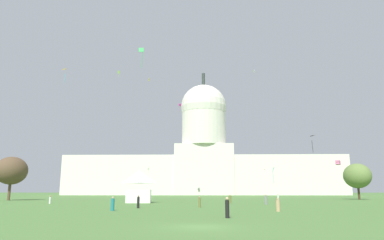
{
  "coord_description": "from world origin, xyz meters",
  "views": [
    {
      "loc": [
        0.12,
        -23.56,
        2.33
      ],
      "look_at": [
        -3.75,
        106.34,
        28.86
      ],
      "focal_mm": 32.42,
      "sensor_mm": 36.0,
      "label": 1
    }
  ],
  "objects_px": {
    "tree_west_mid": "(11,171)",
    "kite_green_mid": "(141,53)",
    "tree_east_far": "(357,176)",
    "person_white_mid_right": "(50,200)",
    "person_black_front_left": "(227,208)",
    "kite_pink_low": "(338,163)",
    "person_black_back_right": "(138,202)",
    "kite_red_low": "(263,171)",
    "person_grey_edge_west": "(266,200)",
    "event_tent": "(139,186)",
    "kite_yellow_high": "(149,80)",
    "kite_magenta_high": "(180,105)",
    "kite_black_low": "(311,139)",
    "kite_white_high": "(254,71)",
    "person_olive_back_left": "(230,199)",
    "person_tan_mid_left": "(278,205)",
    "kite_turquoise_low": "(273,171)",
    "capitol_building": "(204,157)",
    "person_white_mid_center": "(278,198)",
    "person_olive_near_tree_east": "(200,202)",
    "person_teal_front_right": "(113,204)",
    "kite_lime_high": "(119,73)",
    "kite_gold_mid": "(66,71)"
  },
  "relations": [
    {
      "from": "person_black_front_left",
      "to": "kite_magenta_high",
      "type": "xyz_separation_m",
      "value": [
        -11.65,
        113.63,
        37.77
      ]
    },
    {
      "from": "kite_green_mid",
      "to": "kite_red_low",
      "type": "height_order",
      "value": "kite_green_mid"
    },
    {
      "from": "person_white_mid_right",
      "to": "person_teal_front_right",
      "type": "distance_m",
      "value": 27.24
    },
    {
      "from": "event_tent",
      "to": "person_black_front_left",
      "type": "height_order",
      "value": "event_tent"
    },
    {
      "from": "person_tan_mid_left",
      "to": "person_olive_near_tree_east",
      "type": "bearing_deg",
      "value": -137.34
    },
    {
      "from": "kite_black_low",
      "to": "kite_white_high",
      "type": "relative_size",
      "value": 3.94
    },
    {
      "from": "tree_west_mid",
      "to": "kite_green_mid",
      "type": "distance_m",
      "value": 54.22
    },
    {
      "from": "event_tent",
      "to": "kite_lime_high",
      "type": "relative_size",
      "value": 2.09
    },
    {
      "from": "person_white_mid_center",
      "to": "person_black_front_left",
      "type": "bearing_deg",
      "value": -41.98
    },
    {
      "from": "tree_east_far",
      "to": "person_white_mid_right",
      "type": "distance_m",
      "value": 76.1
    },
    {
      "from": "person_olive_back_left",
      "to": "kite_turquoise_low",
      "type": "relative_size",
      "value": 0.35
    },
    {
      "from": "tree_west_mid",
      "to": "person_black_front_left",
      "type": "distance_m",
      "value": 73.54
    },
    {
      "from": "person_black_back_right",
      "to": "kite_green_mid",
      "type": "relative_size",
      "value": 0.5
    },
    {
      "from": "person_black_front_left",
      "to": "kite_magenta_high",
      "type": "distance_m",
      "value": 120.31
    },
    {
      "from": "kite_green_mid",
      "to": "kite_turquoise_low",
      "type": "relative_size",
      "value": 0.71
    },
    {
      "from": "person_black_back_right",
      "to": "person_white_mid_right",
      "type": "bearing_deg",
      "value": 133.35
    },
    {
      "from": "event_tent",
      "to": "person_olive_back_left",
      "type": "xyz_separation_m",
      "value": [
        17.56,
        -2.44,
        -2.46
      ]
    },
    {
      "from": "kite_pink_low",
      "to": "kite_red_low",
      "type": "bearing_deg",
      "value": 137.15
    },
    {
      "from": "kite_white_high",
      "to": "kite_lime_high",
      "type": "bearing_deg",
      "value": 76.7
    },
    {
      "from": "person_grey_edge_west",
      "to": "person_teal_front_right",
      "type": "distance_m",
      "value": 28.81
    },
    {
      "from": "event_tent",
      "to": "kite_yellow_high",
      "type": "height_order",
      "value": "kite_yellow_high"
    },
    {
      "from": "person_black_front_left",
      "to": "kite_magenta_high",
      "type": "bearing_deg",
      "value": 18.54
    },
    {
      "from": "tree_west_mid",
      "to": "person_olive_back_left",
      "type": "height_order",
      "value": "tree_west_mid"
    },
    {
      "from": "capitol_building",
      "to": "kite_red_low",
      "type": "relative_size",
      "value": 77.55
    },
    {
      "from": "kite_gold_mid",
      "to": "kite_green_mid",
      "type": "bearing_deg",
      "value": 159.24
    },
    {
      "from": "person_olive_back_left",
      "to": "person_grey_edge_west",
      "type": "relative_size",
      "value": 0.96
    },
    {
      "from": "person_tan_mid_left",
      "to": "kite_black_low",
      "type": "relative_size",
      "value": 0.46
    },
    {
      "from": "person_black_back_right",
      "to": "kite_turquoise_low",
      "type": "xyz_separation_m",
      "value": [
        28.46,
        49.83,
        6.77
      ]
    },
    {
      "from": "kite_black_low",
      "to": "kite_magenta_high",
      "type": "relative_size",
      "value": 1.01
    },
    {
      "from": "tree_east_far",
      "to": "person_teal_front_right",
      "type": "xyz_separation_m",
      "value": [
        -52.04,
        -53.28,
        -5.45
      ]
    },
    {
      "from": "person_black_front_left",
      "to": "kite_pink_low",
      "type": "distance_m",
      "value": 70.58
    },
    {
      "from": "kite_black_low",
      "to": "person_tan_mid_left",
      "type": "bearing_deg",
      "value": -58.59
    },
    {
      "from": "capitol_building",
      "to": "person_olive_near_tree_east",
      "type": "relative_size",
      "value": 97.52
    },
    {
      "from": "person_olive_back_left",
      "to": "event_tent",
      "type": "bearing_deg",
      "value": 139.85
    },
    {
      "from": "tree_west_mid",
      "to": "kite_lime_high",
      "type": "distance_m",
      "value": 73.82
    },
    {
      "from": "person_olive_back_left",
      "to": "tree_east_far",
      "type": "bearing_deg",
      "value": 6.11
    },
    {
      "from": "person_white_mid_center",
      "to": "person_tan_mid_left",
      "type": "distance_m",
      "value": 39.73
    },
    {
      "from": "capitol_building",
      "to": "kite_red_low",
      "type": "xyz_separation_m",
      "value": [
        27.55,
        -23.88,
        -8.43
      ]
    },
    {
      "from": "kite_red_low",
      "to": "person_grey_edge_west",
      "type": "bearing_deg",
      "value": 9.95
    },
    {
      "from": "kite_yellow_high",
      "to": "person_white_mid_right",
      "type": "bearing_deg",
      "value": -124.82
    },
    {
      "from": "tree_east_far",
      "to": "person_teal_front_right",
      "type": "height_order",
      "value": "tree_east_far"
    },
    {
      "from": "capitol_building",
      "to": "kite_black_low",
      "type": "distance_m",
      "value": 114.52
    },
    {
      "from": "kite_yellow_high",
      "to": "kite_green_mid",
      "type": "bearing_deg",
      "value": -115.54
    },
    {
      "from": "person_white_mid_right",
      "to": "person_white_mid_center",
      "type": "xyz_separation_m",
      "value": [
        44.34,
        16.57,
        0.03
      ]
    },
    {
      "from": "person_white_mid_right",
      "to": "person_olive_back_left",
      "type": "height_order",
      "value": "person_olive_back_left"
    },
    {
      "from": "event_tent",
      "to": "person_white_mid_right",
      "type": "height_order",
      "value": "event_tent"
    },
    {
      "from": "person_grey_edge_west",
      "to": "kite_pink_low",
      "type": "distance_m",
      "value": 41.16
    },
    {
      "from": "event_tent",
      "to": "kite_magenta_high",
      "type": "xyz_separation_m",
      "value": [
        2.92,
        75.99,
        35.4
      ]
    },
    {
      "from": "person_white_mid_right",
      "to": "kite_red_low",
      "type": "relative_size",
      "value": 0.78
    },
    {
      "from": "person_olive_near_tree_east",
      "to": "kite_red_low",
      "type": "relative_size",
      "value": 0.8
    }
  ]
}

